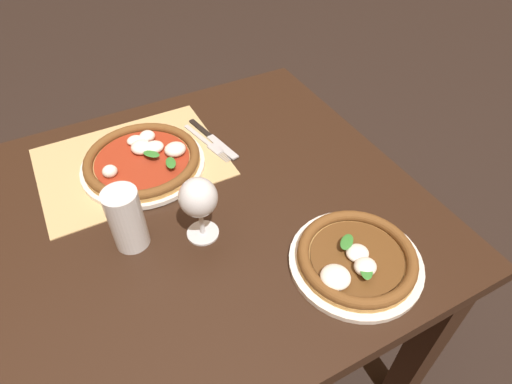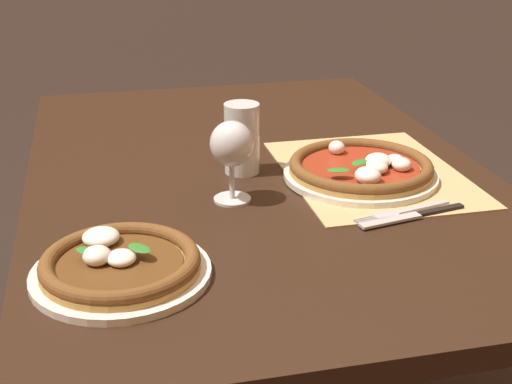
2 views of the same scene
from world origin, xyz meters
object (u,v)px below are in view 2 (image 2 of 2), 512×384
pizza_near (362,168)px  wine_glass (232,147)px  pint_glass (242,140)px  knife (413,216)px  fork (402,212)px  pizza_far (120,265)px

pizza_near → wine_glass: wine_glass is taller
pint_glass → knife: 0.39m
fork → knife: (-0.02, -0.01, 0.00)m
pint_glass → knife: pint_glass is taller
pint_glass → fork: bearing=-139.1°
wine_glass → pint_glass: 0.15m
pizza_far → pint_glass: pint_glass is taller
wine_glass → pint_glass: bearing=-19.2°
pizza_near → knife: 0.20m
pizza_near → pizza_far: size_ratio=1.14×
pizza_far → knife: 0.52m
pizza_near → fork: pizza_near is taller
wine_glass → pint_glass: (0.14, -0.05, -0.04)m
pizza_far → pint_glass: size_ratio=1.88×
pizza_near → wine_glass: bearing=99.5°
knife → pizza_near: bearing=6.2°
wine_glass → pint_glass: size_ratio=1.07×
pint_glass → fork: pint_glass is taller
pizza_far → pint_glass: (0.38, -0.27, 0.05)m
pizza_near → pizza_far: (-0.29, 0.49, -0.00)m
pizza_near → knife: bearing=-173.8°
pizza_far → knife: bearing=-80.1°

